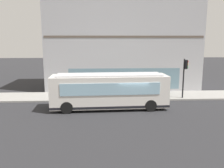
% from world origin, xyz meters
% --- Properties ---
extents(ground, '(120.00, 120.00, 0.00)m').
position_xyz_m(ground, '(0.00, 0.00, 0.00)').
color(ground, '#262628').
extents(sidewalk_curb, '(3.84, 40.00, 0.15)m').
position_xyz_m(sidewalk_curb, '(4.52, 0.00, 0.07)').
color(sidewalk_curb, gray).
rests_on(sidewalk_curb, ground).
extents(building_corner, '(7.63, 18.02, 11.44)m').
position_xyz_m(building_corner, '(10.23, 0.00, 5.71)').
color(building_corner, '#A8A8AD').
rests_on(building_corner, ground).
extents(city_bus_nearside, '(2.94, 10.13, 3.07)m').
position_xyz_m(city_bus_nearside, '(0.21, 1.96, 1.55)').
color(city_bus_nearside, silver).
rests_on(city_bus_nearside, ground).
extents(traffic_light_near_corner, '(0.32, 0.49, 3.95)m').
position_xyz_m(traffic_light_near_corner, '(3.16, -5.73, 2.90)').
color(traffic_light_near_corner, black).
rests_on(traffic_light_near_corner, sidewalk_curb).
extents(fire_hydrant, '(0.35, 0.35, 0.74)m').
position_xyz_m(fire_hydrant, '(3.34, -1.60, 0.51)').
color(fire_hydrant, yellow).
rests_on(fire_hydrant, sidewalk_curb).
extents(pedestrian_near_building_entrance, '(0.32, 0.32, 1.67)m').
position_xyz_m(pedestrian_near_building_entrance, '(5.15, 3.16, 1.11)').
color(pedestrian_near_building_entrance, '#8C3F8C').
rests_on(pedestrian_near_building_entrance, sidewalk_curb).
extents(pedestrian_walking_along_curb, '(0.32, 0.32, 1.57)m').
position_xyz_m(pedestrian_walking_along_curb, '(4.20, 5.12, 1.05)').
color(pedestrian_walking_along_curb, '#B23338').
rests_on(pedestrian_walking_along_curb, sidewalk_curb).
extents(pedestrian_by_light_pole, '(0.32, 0.32, 1.61)m').
position_xyz_m(pedestrian_by_light_pole, '(4.16, -4.31, 1.07)').
color(pedestrian_by_light_pole, black).
rests_on(pedestrian_by_light_pole, sidewalk_curb).
extents(newspaper_vending_box, '(0.44, 0.43, 0.90)m').
position_xyz_m(newspaper_vending_box, '(4.19, -2.12, 0.60)').
color(newspaper_vending_box, '#197233').
rests_on(newspaper_vending_box, sidewalk_curb).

